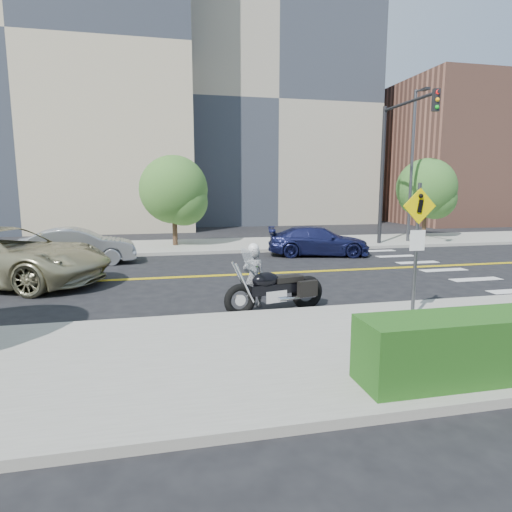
{
  "coord_description": "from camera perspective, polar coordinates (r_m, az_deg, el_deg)",
  "views": [
    {
      "loc": [
        -1.26,
        -14.66,
        3.03
      ],
      "look_at": [
        1.22,
        -3.38,
        1.2
      ],
      "focal_mm": 30.0,
      "sensor_mm": 36.0,
      "label": 1
    }
  ],
  "objects": [
    {
      "name": "ground_plane",
      "position": [
        15.02,
        -7.34,
        -2.71
      ],
      "size": [
        120.0,
        120.0,
        0.0
      ],
      "primitive_type": "plane",
      "color": "black",
      "rests_on": "ground"
    },
    {
      "name": "sidewalk_near",
      "position": [
        7.84,
        -2.29,
        -13.12
      ],
      "size": [
        60.0,
        5.0,
        0.15
      ],
      "primitive_type": "cube",
      "color": "#9E9B91",
      "rests_on": "ground_plane"
    },
    {
      "name": "sidewalk_far",
      "position": [
        22.39,
        -9.08,
        1.31
      ],
      "size": [
        60.0,
        5.0,
        0.15
      ],
      "primitive_type": "cube",
      "color": "#9E9B91",
      "rests_on": "ground_plane"
    },
    {
      "name": "building_left",
      "position": [
        38.86,
        -27.14,
        22.17
      ],
      "size": [
        22.0,
        14.0,
        25.0
      ],
      "primitive_type": "cube",
      "color": "tan",
      "rests_on": "ground_plane"
    },
    {
      "name": "building_mid",
      "position": [
        42.28,
        0.43,
        18.49
      ],
      "size": [
        18.0,
        14.0,
        20.0
      ],
      "primitive_type": "cube",
      "color": "#A39984",
      "rests_on": "ground_plane"
    },
    {
      "name": "building_right",
      "position": [
        44.2,
        26.32,
        11.94
      ],
      "size": [
        14.0,
        12.0,
        12.0
      ],
      "primitive_type": "cube",
      "color": "#8C5947",
      "rests_on": "ground_plane"
    },
    {
      "name": "lamp_post",
      "position": [
        25.0,
        20.03,
        11.04
      ],
      "size": [
        0.16,
        0.16,
        8.0
      ],
      "primitive_type": "cylinder",
      "color": "#4C4C51",
      "rests_on": "sidewalk_far"
    },
    {
      "name": "traffic_light",
      "position": [
        22.78,
        17.7,
        12.72
      ],
      "size": [
        0.28,
        4.5,
        7.0
      ],
      "color": "black",
      "rests_on": "sidewalk_far"
    },
    {
      "name": "pedestrian_sign",
      "position": [
        10.03,
        20.69,
        2.31
      ],
      "size": [
        0.78,
        0.08,
        3.0
      ],
      "color": "#4C4C51",
      "rests_on": "sidewalk_near"
    },
    {
      "name": "motorcyclist",
      "position": [
        10.95,
        -0.33,
        -2.6
      ],
      "size": [
        0.61,
        0.45,
        1.66
      ],
      "rotation": [
        0.0,
        0.0,
        3.27
      ],
      "color": "silver",
      "rests_on": "ground"
    },
    {
      "name": "motorcycle",
      "position": [
        10.65,
        2.66,
        -3.1
      ],
      "size": [
        2.73,
        1.32,
        1.59
      ],
      "primitive_type": null,
      "rotation": [
        0.0,
        0.0,
        0.21
      ],
      "color": "black",
      "rests_on": "ground"
    },
    {
      "name": "suv",
      "position": [
        15.6,
        -30.66,
        -0.05
      ],
      "size": [
        7.25,
        5.21,
        1.83
      ],
      "primitive_type": "imported",
      "rotation": [
        0.0,
        0.0,
        1.2
      ],
      "color": "tan",
      "rests_on": "ground"
    },
    {
      "name": "parked_car_silver",
      "position": [
        18.51,
        -22.7,
        1.19
      ],
      "size": [
        4.61,
        2.02,
        1.47
      ],
      "primitive_type": "imported",
      "rotation": [
        0.0,
        0.0,
        1.68
      ],
      "color": "#919498",
      "rests_on": "ground"
    },
    {
      "name": "parked_car_blue",
      "position": [
        19.64,
        8.31,
        1.99
      ],
      "size": [
        4.87,
        2.85,
        1.33
      ],
      "primitive_type": "imported",
      "rotation": [
        0.0,
        0.0,
        1.34
      ],
      "color": "#1A1E4F",
      "rests_on": "ground"
    },
    {
      "name": "tree_far_a",
      "position": [
        22.18,
        -10.91,
        8.67
      ],
      "size": [
        3.43,
        3.43,
        4.68
      ],
      "rotation": [
        0.0,
        0.0,
        -0.3
      ],
      "color": "#382619",
      "rests_on": "ground"
    },
    {
      "name": "tree_far_b",
      "position": [
        27.58,
        21.77,
        8.42
      ],
      "size": [
        3.47,
        3.47,
        4.79
      ],
      "rotation": [
        0.0,
        0.0,
        0.29
      ],
      "color": "#382619",
      "rests_on": "ground"
    }
  ]
}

